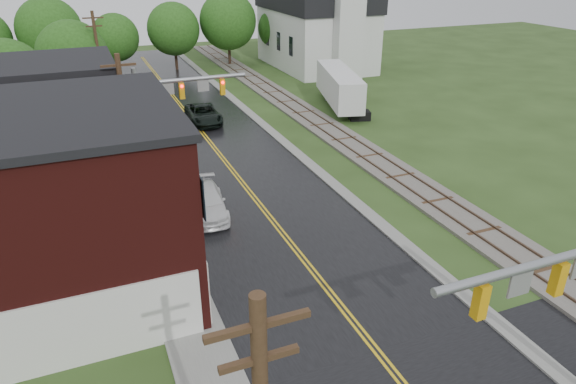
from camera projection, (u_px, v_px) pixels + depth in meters
main_road at (215, 149)px, 39.20m from camera, size 10.00×90.00×0.02m
curb_right at (260, 123)px, 45.23m from camera, size 0.80×70.00×0.12m
sidewalk_left at (142, 188)px, 32.90m from camera, size 2.40×50.00×0.12m
brick_building at (4, 216)px, 20.60m from camera, size 14.30×10.30×8.30m
yellow_house at (51, 146)px, 30.72m from camera, size 8.00×7.00×6.40m
darkred_building at (69, 118)px, 39.01m from camera, size 7.00×6.00×4.40m
church at (320, 21)px, 63.40m from camera, size 10.40×18.40×20.00m
railroad at (308, 116)px, 46.76m from camera, size 3.20×80.00×0.30m
traffic_signal_near at (573, 288)px, 14.85m from camera, size 7.34×0.30×7.20m
traffic_signal_far at (171, 100)px, 33.37m from camera, size 7.34×0.43×7.20m
utility_pole_b at (128, 133)px, 28.16m from camera, size 1.80×0.28×9.00m
utility_pole_c at (99, 60)px, 46.56m from camera, size 1.80×0.28×9.00m
tree_left_c at (10, 79)px, 40.80m from camera, size 6.00×6.00×7.65m
tree_left_e at (75, 57)px, 47.40m from camera, size 6.40×6.40×8.16m
suv_dark at (203, 114)px, 44.89m from camera, size 2.79×5.71×1.56m
pickup_white at (206, 202)px, 29.36m from camera, size 2.61×5.32×1.49m
semi_trailer at (339, 86)px, 48.50m from camera, size 5.25×11.30×3.56m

